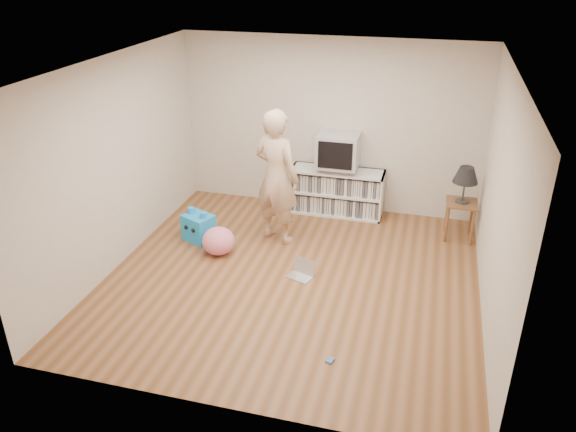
% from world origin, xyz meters
% --- Properties ---
extents(ground, '(4.50, 4.50, 0.00)m').
position_xyz_m(ground, '(0.00, 0.00, 0.00)').
color(ground, brown).
rests_on(ground, ground).
extents(walls, '(4.52, 4.52, 2.60)m').
position_xyz_m(walls, '(0.00, 0.00, 1.30)').
color(walls, beige).
rests_on(walls, ground).
extents(ceiling, '(4.50, 4.50, 0.01)m').
position_xyz_m(ceiling, '(0.00, 0.00, 2.60)').
color(ceiling, white).
rests_on(ceiling, walls).
extents(media_unit, '(1.40, 0.45, 0.70)m').
position_xyz_m(media_unit, '(0.18, 2.04, 0.35)').
color(media_unit, white).
rests_on(media_unit, ground).
extents(dvd_deck, '(0.45, 0.35, 0.07)m').
position_xyz_m(dvd_deck, '(0.18, 2.02, 0.73)').
color(dvd_deck, gray).
rests_on(dvd_deck, media_unit).
extents(crt_tv, '(0.60, 0.53, 0.50)m').
position_xyz_m(crt_tv, '(0.18, 2.02, 1.02)').
color(crt_tv, '#B0B0B5').
rests_on(crt_tv, dvd_deck).
extents(side_table, '(0.42, 0.42, 0.55)m').
position_xyz_m(side_table, '(1.99, 1.65, 0.42)').
color(side_table, brown).
rests_on(side_table, ground).
extents(table_lamp, '(0.34, 0.34, 0.52)m').
position_xyz_m(table_lamp, '(1.99, 1.65, 0.94)').
color(table_lamp, '#333333').
rests_on(table_lamp, side_table).
extents(person, '(0.80, 0.66, 1.87)m').
position_xyz_m(person, '(-0.46, 0.97, 0.93)').
color(person, '#CEAB8C').
rests_on(person, ground).
extents(laptop, '(0.36, 0.33, 0.21)m').
position_xyz_m(laptop, '(0.11, 0.10, 0.06)').
color(laptop, silver).
rests_on(laptop, ground).
extents(playing_cards, '(0.09, 0.11, 0.02)m').
position_xyz_m(playing_cards, '(0.76, -1.39, 0.01)').
color(playing_cards, '#4A70C7').
rests_on(playing_cards, ground).
extents(plush_blue, '(0.49, 0.44, 0.46)m').
position_xyz_m(plush_blue, '(-1.51, 0.66, 0.19)').
color(plush_blue, '#1697FD').
rests_on(plush_blue, ground).
extents(plush_pink, '(0.50, 0.50, 0.37)m').
position_xyz_m(plush_pink, '(-1.10, 0.36, 0.19)').
color(plush_pink, pink).
rests_on(plush_pink, ground).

